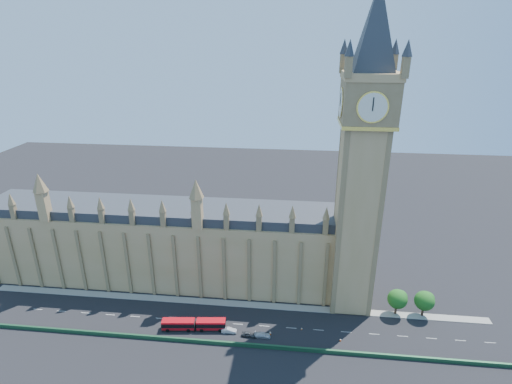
# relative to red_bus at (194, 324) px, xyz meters

# --- Properties ---
(ground) EXTENTS (400.00, 400.00, 0.00)m
(ground) POSITION_rel_red_bus_xyz_m (8.50, 3.50, -1.67)
(ground) COLOR black
(ground) RESTS_ON ground
(palace_westminster) EXTENTS (120.00, 20.00, 28.00)m
(palace_westminster) POSITION_rel_red_bus_xyz_m (-16.50, 25.50, 12.20)
(palace_westminster) COLOR tan
(palace_westminster) RESTS_ON ground
(elizabeth_tower) EXTENTS (20.59, 20.59, 105.00)m
(elizabeth_tower) POSITION_rel_red_bus_xyz_m (46.50, 17.50, 52.89)
(elizabeth_tower) COLOR tan
(elizabeth_tower) RESTS_ON ground
(bridge_parapet) EXTENTS (160.00, 0.60, 1.20)m
(bridge_parapet) POSITION_rel_red_bus_xyz_m (8.50, -5.50, -1.07)
(bridge_parapet) COLOR #1E4C2D
(bridge_parapet) RESTS_ON ground
(kerb_north) EXTENTS (160.00, 3.00, 0.16)m
(kerb_north) POSITION_rel_red_bus_xyz_m (8.50, 13.00, -1.59)
(kerb_north) COLOR gray
(kerb_north) RESTS_ON ground
(tree_east_near) EXTENTS (6.00, 6.00, 8.50)m
(tree_east_near) POSITION_rel_red_bus_xyz_m (60.72, 13.59, 3.98)
(tree_east_near) COLOR #382619
(tree_east_near) RESTS_ON ground
(tree_east_far) EXTENTS (6.00, 6.00, 8.50)m
(tree_east_far) POSITION_rel_red_bus_xyz_m (68.72, 13.59, 3.98)
(tree_east_far) COLOR #382619
(tree_east_far) RESTS_ON ground
(red_bus) EXTENTS (18.82, 4.70, 3.17)m
(red_bus) POSITION_rel_red_bus_xyz_m (0.00, 0.00, 0.00)
(red_bus) COLOR red
(red_bus) RESTS_ON ground
(car_grey) EXTENTS (4.30, 2.08, 1.42)m
(car_grey) POSITION_rel_red_bus_xyz_m (16.45, -1.34, -0.96)
(car_grey) COLOR #393C40
(car_grey) RESTS_ON ground
(car_silver) EXTENTS (4.42, 1.68, 1.44)m
(car_silver) POSITION_rel_red_bus_xyz_m (10.50, -0.35, -0.95)
(car_silver) COLOR #B1B3BA
(car_silver) RESTS_ON ground
(car_white) EXTENTS (4.67, 1.95, 1.35)m
(car_white) POSITION_rel_red_bus_xyz_m (20.36, -1.16, -1.00)
(car_white) COLOR silver
(car_white) RESTS_ON ground
(cone_a) EXTENTS (0.45, 0.45, 0.69)m
(cone_a) POSITION_rel_red_bus_xyz_m (22.50, 0.47, -1.33)
(cone_a) COLOR black
(cone_a) RESTS_ON ground
(cone_b) EXTENTS (0.62, 0.62, 0.80)m
(cone_b) POSITION_rel_red_bus_xyz_m (22.50, 0.04, -1.28)
(cone_b) COLOR black
(cone_b) RESTS_ON ground
(cone_c) EXTENTS (0.46, 0.46, 0.66)m
(cone_c) POSITION_rel_red_bus_xyz_m (31.58, 3.17, -1.34)
(cone_c) COLOR black
(cone_c) RESTS_ON ground
(cone_d) EXTENTS (0.53, 0.53, 0.79)m
(cone_d) POSITION_rel_red_bus_xyz_m (42.50, -0.39, -1.28)
(cone_d) COLOR black
(cone_d) RESTS_ON ground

